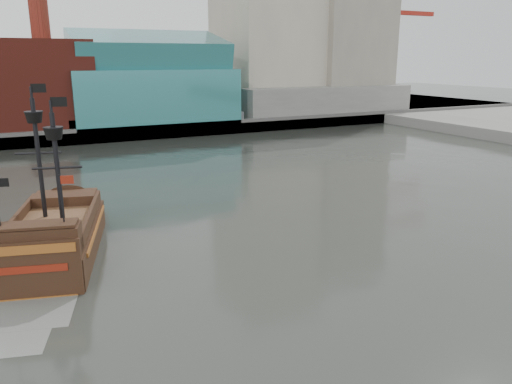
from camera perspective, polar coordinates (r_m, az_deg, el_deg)
ground at (r=32.18m, az=4.46°, el=-10.87°), size 400.00×400.00×0.00m
promenade_far at (r=118.40m, az=-19.20°, el=7.95°), size 220.00×60.00×2.00m
seawall at (r=89.42m, az=-16.61°, el=6.27°), size 220.00×1.00×2.60m
skyline at (r=111.63m, az=-16.94°, el=19.89°), size 149.00×45.00×62.00m
crane_a at (r=142.09m, az=15.46°, el=16.63°), size 22.50×4.00×32.25m
crane_b at (r=155.86m, az=15.58°, el=15.14°), size 19.10×4.00×26.25m
pirate_ship at (r=39.18m, az=-21.98°, el=-5.23°), size 9.65×18.40×13.21m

